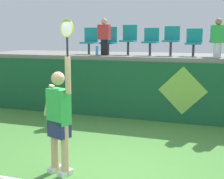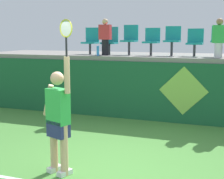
% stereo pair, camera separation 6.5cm
% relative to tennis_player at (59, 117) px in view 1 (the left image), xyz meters
% --- Properties ---
extents(ground_plane, '(40.00, 40.00, 0.00)m').
position_rel_tennis_player_xyz_m(ground_plane, '(0.69, 0.36, -0.97)').
color(ground_plane, '#478438').
extents(court_back_wall, '(11.69, 0.20, 1.60)m').
position_rel_tennis_player_xyz_m(court_back_wall, '(0.69, 4.01, -0.17)').
color(court_back_wall, '#195633').
rests_on(court_back_wall, ground_plane).
extents(spectator_platform, '(11.69, 2.60, 0.12)m').
position_rel_tennis_player_xyz_m(spectator_platform, '(0.69, 5.26, 0.69)').
color(spectator_platform, gray).
rests_on(spectator_platform, court_back_wall).
extents(tennis_player, '(0.72, 0.38, 2.54)m').
position_rel_tennis_player_xyz_m(tennis_player, '(0.00, 0.00, 0.00)').
color(tennis_player, white).
rests_on(tennis_player, ground_plane).
extents(water_bottle, '(0.07, 0.07, 0.28)m').
position_rel_tennis_player_xyz_m(water_bottle, '(-0.98, 4.11, 0.89)').
color(water_bottle, '#338CE5').
rests_on(water_bottle, spectator_platform).
extents(stadium_chair_0, '(0.44, 0.42, 0.82)m').
position_rel_tennis_player_xyz_m(stadium_chair_0, '(-1.51, 4.85, 1.19)').
color(stadium_chair_0, '#38383D').
rests_on(stadium_chair_0, spectator_platform).
extents(stadium_chair_1, '(0.44, 0.42, 0.84)m').
position_rel_tennis_player_xyz_m(stadium_chair_1, '(-0.88, 4.85, 1.19)').
color(stadium_chair_1, '#38383D').
rests_on(stadium_chair_1, spectator_platform).
extents(stadium_chair_2, '(0.44, 0.42, 0.89)m').
position_rel_tennis_player_xyz_m(stadium_chair_2, '(-0.25, 4.85, 1.24)').
color(stadium_chair_2, '#38383D').
rests_on(stadium_chair_2, spectator_platform).
extents(stadium_chair_3, '(0.44, 0.42, 0.79)m').
position_rel_tennis_player_xyz_m(stadium_chair_3, '(0.41, 4.84, 1.19)').
color(stadium_chair_3, '#38383D').
rests_on(stadium_chair_3, spectator_platform).
extents(stadium_chair_4, '(0.44, 0.42, 0.84)m').
position_rel_tennis_player_xyz_m(stadium_chair_4, '(1.00, 4.84, 1.23)').
color(stadium_chair_4, '#38383D').
rests_on(stadium_chair_4, spectator_platform).
extents(stadium_chair_5, '(0.44, 0.42, 0.77)m').
position_rel_tennis_player_xyz_m(stadium_chair_5, '(1.63, 4.84, 1.17)').
color(stadium_chair_5, '#38383D').
rests_on(stadium_chair_5, spectator_platform).
extents(stadium_chair_6, '(0.44, 0.42, 0.83)m').
position_rel_tennis_player_xyz_m(stadium_chair_6, '(2.28, 4.84, 1.23)').
color(stadium_chair_6, '#38383D').
rests_on(stadium_chair_6, spectator_platform).
extents(spectator_0, '(0.34, 0.20, 1.02)m').
position_rel_tennis_player_xyz_m(spectator_0, '(2.28, 4.45, 1.27)').
color(spectator_0, white).
rests_on(spectator_0, spectator_platform).
extents(spectator_2, '(0.34, 0.20, 1.06)m').
position_rel_tennis_player_xyz_m(spectator_2, '(-0.88, 4.44, 1.29)').
color(spectator_2, black).
rests_on(spectator_2, spectator_platform).
extents(wall_signage_mount, '(1.27, 0.01, 1.51)m').
position_rel_tennis_player_xyz_m(wall_signage_mount, '(1.49, 3.90, -0.97)').
color(wall_signage_mount, '#195633').
rests_on(wall_signage_mount, ground_plane).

